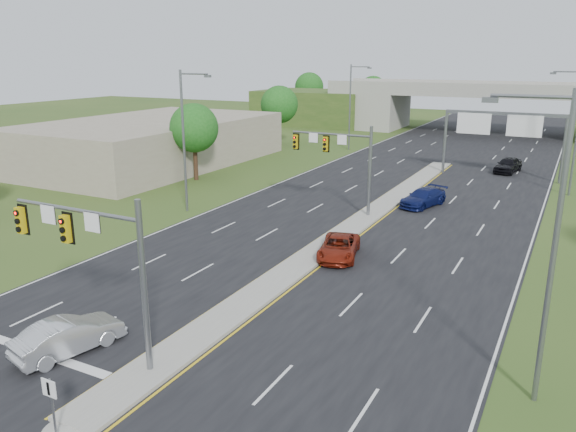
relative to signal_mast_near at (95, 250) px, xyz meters
The scene contains 23 objects.
ground 5.24m from the signal_mast_near, ahead, with size 240.00×240.00×0.00m, color #304D1B.
road 35.46m from the signal_mast_near, 86.31° to the left, with size 24.00×160.00×0.02m, color black.
median 23.64m from the signal_mast_near, 84.40° to the left, with size 2.00×54.00×0.16m, color gray.
median_nose 6.48m from the signal_mast_near, 60.04° to the right, with size 2.00×2.00×0.16m, color gray.
lane_markings 29.41m from the signal_mast_near, 86.72° to the left, with size 23.72×160.00×0.01m.
signal_mast_near is the anchor object (origin of this frame).
signal_mast_far 25.00m from the signal_mast_near, 90.00° to the left, with size 6.62×0.60×7.00m.
keep_right_sign 5.94m from the signal_mast_near, 63.06° to the right, with size 0.60×0.13×2.20m.
sign_gantry 45.88m from the signal_mast_near, 78.75° to the left, with size 11.58×0.44×6.67m.
overpass 80.11m from the signal_mast_near, 88.38° to the left, with size 80.00×14.00×8.10m.
lightpole_l_mid 22.95m from the signal_mast_near, 118.79° to the left, with size 2.85×0.25×11.00m.
lightpole_l_far 56.19m from the signal_mast_near, 101.33° to the left, with size 2.85×0.25×11.00m.
lightpole_r_near 16.42m from the signal_mast_near, 18.06° to the left, with size 2.85×0.25×11.00m.
lightpole_r_far 43.01m from the signal_mast_near, 68.78° to the left, with size 2.85×0.25×11.00m.
tree_l_near 34.92m from the signal_mast_near, 120.53° to the left, with size 4.80×4.80×7.60m.
tree_l_mid 59.21m from the signal_mast_near, 111.54° to the left, with size 5.20×5.20×8.12m.
tree_back_a 100.64m from the signal_mast_near, 110.80° to the left, with size 6.00×6.00×8.85m.
tree_back_b 96.56m from the signal_mast_near, 103.01° to the left, with size 5.60×5.60×8.32m.
commercial_building 44.77m from the signal_mast_near, 128.34° to the left, with size 18.00×30.00×5.00m, color gray.
car_silver 4.32m from the signal_mast_near, behind, with size 1.59×4.56×1.50m, color #AFB2B8.
car_far_a 16.56m from the signal_mast_near, 76.45° to the left, with size 2.20×4.76×1.32m, color maroon.
car_far_b 30.94m from the signal_mast_near, 80.29° to the left, with size 2.02×4.97×1.44m, color #0B1346.
car_far_c 49.52m from the signal_mast_near, 78.82° to the left, with size 1.92×4.78×1.63m, color black.
Camera 1 is at (13.80, -14.76, 11.91)m, focal length 35.00 mm.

